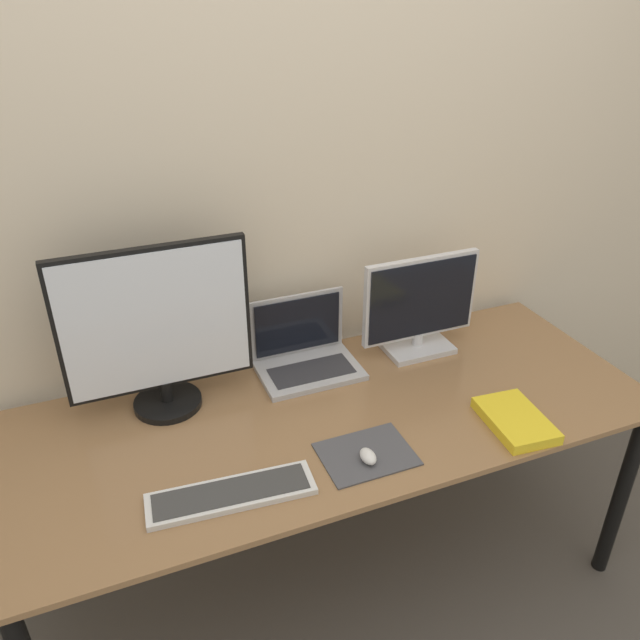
{
  "coord_description": "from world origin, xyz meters",
  "views": [
    {
      "loc": [
        -0.6,
        -0.98,
        1.85
      ],
      "look_at": [
        0.0,
        0.5,
        0.96
      ],
      "focal_mm": 35.0,
      "sensor_mm": 36.0,
      "label": 1
    }
  ],
  "objects_px": {
    "mouse": "(368,456)",
    "keyboard": "(231,494)",
    "laptop": "(305,351)",
    "book": "(515,420)",
    "monitor_left": "(157,330)",
    "monitor_right": "(420,307)"
  },
  "relations": [
    {
      "from": "keyboard",
      "to": "monitor_right",
      "type": "bearing_deg",
      "value": 29.58
    },
    {
      "from": "book",
      "to": "keyboard",
      "type": "bearing_deg",
      "value": 177.89
    },
    {
      "from": "monitor_left",
      "to": "monitor_right",
      "type": "bearing_deg",
      "value": -0.0
    },
    {
      "from": "monitor_right",
      "to": "book",
      "type": "xyz_separation_m",
      "value": [
        0.05,
        -0.47,
        -0.15
      ]
    },
    {
      "from": "monitor_right",
      "to": "keyboard",
      "type": "height_order",
      "value": "monitor_right"
    },
    {
      "from": "laptop",
      "to": "keyboard",
      "type": "distance_m",
      "value": 0.61
    },
    {
      "from": "laptop",
      "to": "book",
      "type": "relative_size",
      "value": 1.31
    },
    {
      "from": "monitor_left",
      "to": "monitor_right",
      "type": "relative_size",
      "value": 1.31
    },
    {
      "from": "monitor_left",
      "to": "book",
      "type": "xyz_separation_m",
      "value": [
        0.9,
        -0.47,
        -0.24
      ]
    },
    {
      "from": "monitor_left",
      "to": "laptop",
      "type": "distance_m",
      "value": 0.5
    },
    {
      "from": "laptop",
      "to": "keyboard",
      "type": "xyz_separation_m",
      "value": [
        -0.38,
        -0.48,
        -0.05
      ]
    },
    {
      "from": "book",
      "to": "monitor_right",
      "type": "bearing_deg",
      "value": 96.66
    },
    {
      "from": "monitor_right",
      "to": "laptop",
      "type": "xyz_separation_m",
      "value": [
        -0.39,
        0.04,
        -0.11
      ]
    },
    {
      "from": "book",
      "to": "monitor_left",
      "type": "bearing_deg",
      "value": 152.63
    },
    {
      "from": "monitor_left",
      "to": "laptop",
      "type": "height_order",
      "value": "monitor_left"
    },
    {
      "from": "mouse",
      "to": "book",
      "type": "distance_m",
      "value": 0.46
    },
    {
      "from": "keyboard",
      "to": "monitor_left",
      "type": "bearing_deg",
      "value": 100.17
    },
    {
      "from": "mouse",
      "to": "book",
      "type": "xyz_separation_m",
      "value": [
        0.46,
        -0.02,
        -0.0
      ]
    },
    {
      "from": "mouse",
      "to": "keyboard",
      "type": "bearing_deg",
      "value": 177.69
    },
    {
      "from": "monitor_right",
      "to": "mouse",
      "type": "relative_size",
      "value": 6.5
    },
    {
      "from": "keyboard",
      "to": "mouse",
      "type": "bearing_deg",
      "value": -2.31
    },
    {
      "from": "monitor_right",
      "to": "book",
      "type": "bearing_deg",
      "value": -83.34
    }
  ]
}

